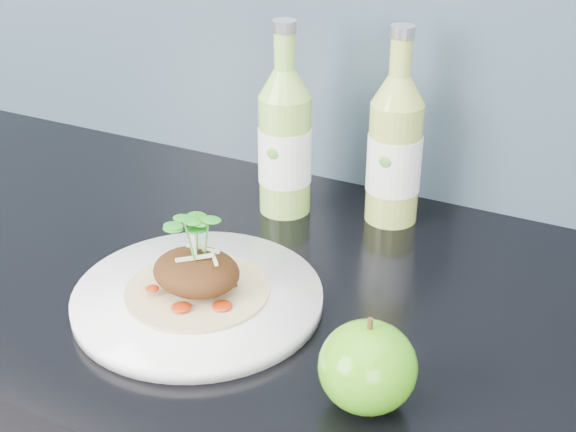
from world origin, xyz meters
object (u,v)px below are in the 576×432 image
at_px(cider_bottle_left, 285,142).
at_px(cider_bottle_right, 395,150).
at_px(dinner_plate, 198,298).
at_px(green_apple, 368,367).

distance_m(cider_bottle_left, cider_bottle_right, 0.14).
xyz_separation_m(dinner_plate, cider_bottle_right, (0.12, 0.29, 0.09)).
bearing_deg(cider_bottle_left, green_apple, -28.70).
relative_size(dinner_plate, cider_bottle_right, 1.32).
xyz_separation_m(dinner_plate, cider_bottle_left, (-0.02, 0.25, 0.09)).
distance_m(green_apple, cider_bottle_right, 0.37).
relative_size(cider_bottle_left, cider_bottle_right, 1.00).
distance_m(dinner_plate, green_apple, 0.24).
height_order(dinner_plate, green_apple, green_apple).
distance_m(green_apple, cider_bottle_left, 0.40).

